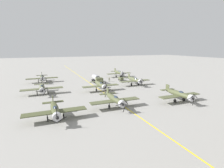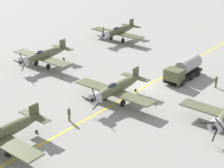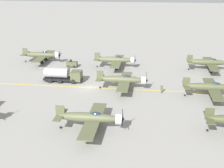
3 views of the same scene
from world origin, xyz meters
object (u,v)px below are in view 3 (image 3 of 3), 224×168
object	(u,v)px
airplane_far_center	(211,87)
ground_crew_walking	(69,70)
airplane_near_left	(42,55)
fuel_tanker	(63,75)
airplane_mid_center	(123,80)
airplane_mid_right	(91,118)
airplane_far_left	(209,62)
ground_crew_inspecting	(162,88)
tow_tractor	(72,64)
airplane_mid_left	(116,60)

from	to	relation	value
airplane_far_center	ground_crew_walking	distance (m)	31.15
airplane_near_left	fuel_tanker	world-z (taller)	airplane_near_left
fuel_tanker	ground_crew_walking	world-z (taller)	fuel_tanker
airplane_mid_center	fuel_tanker	xyz separation A→B (m)	(-3.01, -12.90, -0.50)
airplane_mid_right	airplane_far_left	size ratio (longest dim) A/B	1.00
airplane_near_left	fuel_tanker	xyz separation A→B (m)	(13.90, 9.36, -0.50)
airplane_near_left	ground_crew_inspecting	xyz separation A→B (m)	(18.05, 29.74, -1.03)
airplane_far_center	ground_crew_inspecting	xyz separation A→B (m)	(-0.97, -8.89, -1.03)
airplane_far_left	tow_tractor	size ratio (longest dim) A/B	4.62
airplane_far_center	ground_crew_inspecting	world-z (taller)	airplane_far_center
ground_crew_walking	ground_crew_inspecting	bearing A→B (deg)	65.35
airplane_far_center	airplane_mid_right	bearing A→B (deg)	-68.65
airplane_mid_right	airplane_mid_left	xyz separation A→B (m)	(-32.04, -0.21, -0.00)
airplane_mid_center	airplane_mid_left	bearing A→B (deg)	178.04
airplane_near_left	airplane_mid_center	bearing A→B (deg)	39.06
airplane_near_left	ground_crew_walking	distance (m)	12.72
fuel_tanker	ground_crew_walking	xyz separation A→B (m)	(-5.24, -0.08, -0.52)
airplane_far_left	fuel_tanker	size ratio (longest dim) A/B	1.50
airplane_near_left	airplane_far_center	distance (m)	43.06
airplane_mid_right	fuel_tanker	size ratio (longest dim) A/B	1.50
fuel_tanker	tow_tractor	distance (m)	11.02
ground_crew_inspecting	airplane_mid_left	bearing A→B (deg)	-145.88
airplane_far_left	ground_crew_inspecting	bearing A→B (deg)	-34.19
airplane_near_left	fuel_tanker	bearing A→B (deg)	20.22
airplane_mid_right	airplane_far_left	bearing A→B (deg)	162.84
airplane_near_left	ground_crew_walking	bearing A→B (deg)	33.25
airplane_mid_center	airplane_far_left	bearing A→B (deg)	114.73
airplane_mid_right	fuel_tanker	xyz separation A→B (m)	(-20.55, -9.99, -0.50)
airplane_near_left	airplane_far_center	world-z (taller)	same
airplane_mid_right	airplane_far_left	world-z (taller)	airplane_mid_right
airplane_mid_right	airplane_far_left	distance (m)	39.17
airplane_mid_right	tow_tractor	world-z (taller)	airplane_mid_right
airplane_mid_center	fuel_tanker	distance (m)	13.26
airplane_mid_right	airplane_mid_center	bearing A→B (deg)	-172.99
airplane_near_left	tow_tractor	world-z (taller)	airplane_near_left
airplane_mid_center	airplane_mid_left	xyz separation A→B (m)	(-14.50, -3.11, 0.00)
fuel_tanker	ground_crew_walking	distance (m)	5.27
airplane_far_center	airplane_mid_right	world-z (taller)	airplane_mid_right
airplane_mid_center	airplane_mid_right	bearing A→B (deg)	-23.49
airplane_far_center	ground_crew_walking	bearing A→B (deg)	-126.75
airplane_mid_right	fuel_tanker	world-z (taller)	airplane_mid_right
airplane_near_left	airplane_far_left	size ratio (longest dim) A/B	1.00
airplane_mid_center	ground_crew_inspecting	distance (m)	7.64
airplane_mid_right	ground_crew_inspecting	world-z (taller)	airplane_mid_right
ground_crew_walking	ground_crew_inspecting	world-z (taller)	ground_crew_walking
airplane_mid_left	ground_crew_inspecting	bearing A→B (deg)	29.38
fuel_tanker	airplane_mid_center	bearing A→B (deg)	76.89
airplane_far_left	ground_crew_walking	world-z (taller)	airplane_far_left
airplane_far_left	ground_crew_inspecting	size ratio (longest dim) A/B	6.64
tow_tractor	airplane_mid_right	bearing A→B (deg)	19.09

